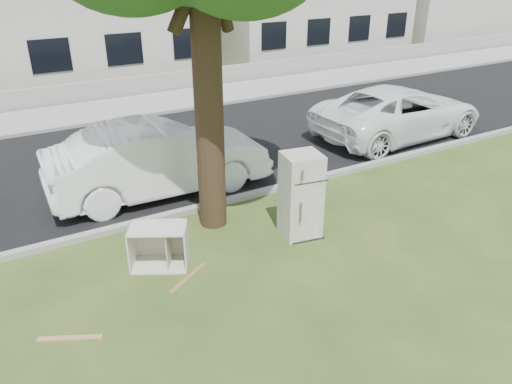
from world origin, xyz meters
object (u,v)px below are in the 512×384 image
cabinet (159,246)px  car_right (399,112)px  car_center (159,158)px  fridge (301,196)px

cabinet → car_right: (8.57, 3.03, 0.37)m
cabinet → car_center: car_center is taller
car_right → cabinet: bearing=107.7°
fridge → car_center: 3.61m
fridge → car_center: size_ratio=0.34×
fridge → car_right: fridge is taller
cabinet → car_right: car_right is taller
fridge → car_right: 6.73m
cabinet → car_center: 3.10m
cabinet → car_center: bearing=97.8°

